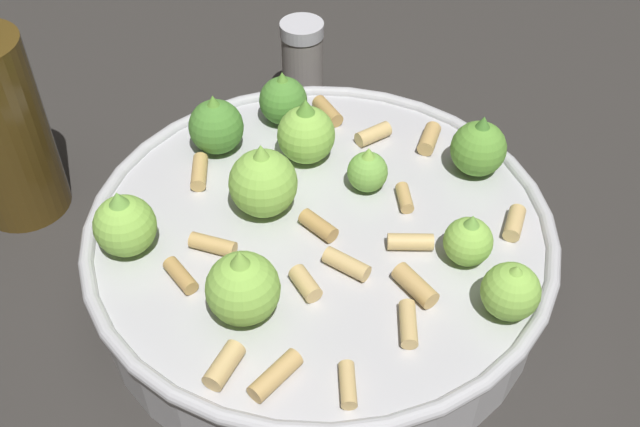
# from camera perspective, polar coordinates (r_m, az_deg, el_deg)

# --- Properties ---
(ground_plane) EXTENTS (2.40, 2.40, 0.00)m
(ground_plane) POSITION_cam_1_polar(r_m,az_deg,el_deg) (0.54, 0.00, -4.97)
(ground_plane) COLOR #2D2B28
(cooking_pan) EXTENTS (0.32, 0.32, 0.11)m
(cooking_pan) POSITION_cam_1_polar(r_m,az_deg,el_deg) (0.51, -0.12, -2.16)
(cooking_pan) COLOR #B7B7BC
(cooking_pan) RESTS_ON ground
(pepper_shaker) EXTENTS (0.04, 0.04, 0.08)m
(pepper_shaker) POSITION_cam_1_polar(r_m,az_deg,el_deg) (0.68, -1.37, 11.53)
(pepper_shaker) COLOR gray
(pepper_shaker) RESTS_ON ground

